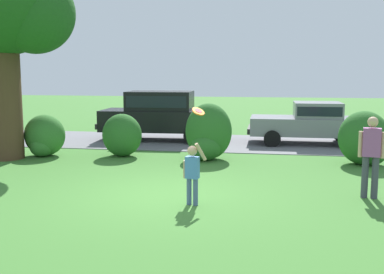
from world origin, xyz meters
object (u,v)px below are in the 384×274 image
object	(u,v)px
parked_suv	(160,113)
child_thrower	(192,170)
frisbee	(198,111)
oak_tree_large	(4,6)
parked_sedan	(311,121)
adult_onlooker	(371,153)

from	to	relation	value
parked_suv	child_thrower	size ratio (longest dim) A/B	3.71
child_thrower	frisbee	xyz separation A→B (m)	(0.01, 0.68, 1.12)
oak_tree_large	parked_sedan	distance (m)	11.06
parked_suv	adult_onlooker	xyz separation A→B (m)	(6.32, -7.42, -0.09)
oak_tree_large	frisbee	world-z (taller)	oak_tree_large
oak_tree_large	parked_sedan	size ratio (longest dim) A/B	1.51
parked_suv	child_thrower	xyz separation A→B (m)	(2.70, -8.55, -0.36)
oak_tree_large	child_thrower	xyz separation A→B (m)	(6.43, -4.18, -3.89)
parked_suv	child_thrower	bearing A→B (deg)	-72.50
frisbee	adult_onlooker	xyz separation A→B (m)	(3.62, 0.45, -0.86)
oak_tree_large	parked_sedan	xyz separation A→B (m)	(9.44, 4.37, -3.76)
parked_suv	adult_onlooker	size ratio (longest dim) A/B	2.74
oak_tree_large	adult_onlooker	distance (m)	11.12
parked_sedan	adult_onlooker	xyz separation A→B (m)	(0.62, -7.42, 0.13)
oak_tree_large	adult_onlooker	bearing A→B (deg)	-16.85
oak_tree_large	parked_sedan	world-z (taller)	oak_tree_large
parked_suv	adult_onlooker	world-z (taller)	parked_suv
oak_tree_large	child_thrower	world-z (taller)	oak_tree_large
adult_onlooker	parked_sedan	bearing A→B (deg)	94.75
adult_onlooker	child_thrower	bearing A→B (deg)	-162.63
adult_onlooker	parked_suv	bearing A→B (deg)	130.45
frisbee	oak_tree_large	bearing A→B (deg)	151.52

